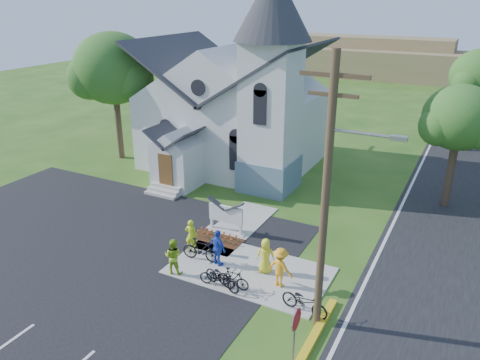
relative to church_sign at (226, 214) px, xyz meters
The scene contains 23 objects.
ground 3.57m from the church_sign, 69.44° to the right, with size 120.00×120.00×0.00m, color #285217.
parking_lot 7.86m from the church_sign, 138.12° to the right, with size 20.00×16.00×0.02m, color black.
road 16.30m from the church_sign, 46.49° to the left, with size 8.00×90.00×0.02m, color black.
sidewalk 3.95m from the church_sign, 45.00° to the right, with size 7.00×4.00×0.05m, color #A6A296.
church 11.06m from the church_sign, 114.73° to the left, with size 12.35×12.00×13.00m.
church_sign is the anchor object (origin of this frame).
flower_bed 1.34m from the church_sign, 90.00° to the right, with size 2.60×1.10×0.07m, color #381C0F.
utility_pole 9.18m from the church_sign, 35.60° to the right, with size 3.45×0.28×10.00m.
stop_sign 9.97m from the church_sign, 48.12° to the right, with size 0.11×0.76×2.48m.
tree_lot_corner 15.53m from the church_sign, 152.02° to the left, with size 5.60×5.60×9.15m.
tree_road_near 13.75m from the church_sign, 42.21° to the left, with size 4.00×4.00×7.05m.
tree_road_mid 23.65m from the church_sign, 63.88° to the left, with size 4.40×4.40×7.80m.
distant_hills 53.34m from the church_sign, 85.10° to the left, with size 61.00×10.00×5.60m.
cyclist_0 2.52m from the church_sign, 101.49° to the right, with size 0.60×0.39×1.64m, color #C5DF1A.
bike_0 4.88m from the church_sign, 65.10° to the right, with size 0.56×1.61×0.85m, color black.
cyclist_1 4.41m from the church_sign, 92.20° to the right, with size 0.80×0.62×1.64m, color #9CCB26.
bike_1 3.03m from the church_sign, 83.27° to the right, with size 0.52×1.83×1.10m, color black.
cyclist_2 3.20m from the church_sign, 67.26° to the right, with size 1.02×0.42×1.74m, color blue.
bike_2 4.98m from the church_sign, 62.63° to the right, with size 0.66×1.89×0.99m, color black.
cyclist_3 5.37m from the church_sign, 35.84° to the right, with size 1.13×0.65×1.75m, color #FAA21B.
bike_3 5.02m from the church_sign, 57.51° to the right, with size 0.42×1.48×0.89m, color black.
cyclist_4 4.20m from the church_sign, 36.43° to the right, with size 0.79×0.51×1.62m, color yellow.
bike_4 7.37m from the church_sign, 36.71° to the right, with size 0.69×1.97×1.04m, color black.
Camera 1 is at (9.38, -15.52, 11.48)m, focal length 35.00 mm.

